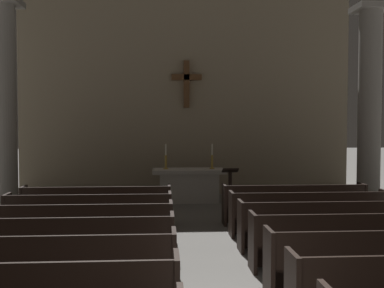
{
  "coord_description": "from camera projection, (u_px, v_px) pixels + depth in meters",
  "views": [
    {
      "loc": [
        -0.8,
        -3.89,
        2.39
      ],
      "look_at": [
        0.0,
        8.58,
        1.83
      ],
      "focal_mm": 43.22,
      "sensor_mm": 36.0,
      "label": 1
    }
  ],
  "objects": [
    {
      "name": "altar",
      "position": [
        189.0,
        184.0,
        13.98
      ],
      "size": [
        2.2,
        0.9,
        1.01
      ],
      "color": "#BCB7AD",
      "rests_on": "ground"
    },
    {
      "name": "pew_left_row_6",
      "position": [
        89.0,
        216.0,
        9.52
      ],
      "size": [
        3.39,
        0.5,
        0.95
      ],
      "color": "black",
      "rests_on": "ground"
    },
    {
      "name": "pew_left_row_7",
      "position": [
        97.0,
        206.0,
        10.66
      ],
      "size": [
        3.39,
        0.5,
        0.95
      ],
      "color": "black",
      "rests_on": "ground"
    },
    {
      "name": "column_left_second",
      "position": [
        5.0,
        110.0,
        12.28
      ],
      "size": [
        0.94,
        0.94,
        5.67
      ],
      "color": "gray",
      "rests_on": "ground"
    },
    {
      "name": "pew_left_row_4",
      "position": [
        66.0,
        245.0,
        7.24
      ],
      "size": [
        3.39,
        0.5,
        0.95
      ],
      "color": "black",
      "rests_on": "ground"
    },
    {
      "name": "pew_right_row_5",
      "position": [
        329.0,
        225.0,
        8.68
      ],
      "size": [
        3.39,
        0.5,
        0.95
      ],
      "color": "black",
      "rests_on": "ground"
    },
    {
      "name": "pew_right_row_4",
      "position": [
        354.0,
        240.0,
        7.54
      ],
      "size": [
        3.39,
        0.5,
        0.95
      ],
      "color": "black",
      "rests_on": "ground"
    },
    {
      "name": "pew_right_row_7",
      "position": [
        294.0,
        204.0,
        10.95
      ],
      "size": [
        3.39,
        0.5,
        0.95
      ],
      "color": "black",
      "rests_on": "ground"
    },
    {
      "name": "pew_left_row_3",
      "position": [
        48.0,
        268.0,
        6.11
      ],
      "size": [
        3.39,
        0.5,
        0.95
      ],
      "color": "black",
      "rests_on": "ground"
    },
    {
      "name": "apse_with_cross",
      "position": [
        186.0,
        95.0,
        15.47
      ],
      "size": [
        10.99,
        0.44,
        6.68
      ],
      "color": "gray",
      "rests_on": "ground"
    },
    {
      "name": "pew_right_row_6",
      "position": [
        309.0,
        213.0,
        9.82
      ],
      "size": [
        3.39,
        0.5,
        0.95
      ],
      "color": "black",
      "rests_on": "ground"
    },
    {
      "name": "column_right_second",
      "position": [
        369.0,
        110.0,
        12.92
      ],
      "size": [
        0.94,
        0.94,
        5.67
      ],
      "color": "gray",
      "rests_on": "ground"
    },
    {
      "name": "lectern",
      "position": [
        230.0,
        189.0,
        12.85
      ],
      "size": [
        0.44,
        0.36,
        1.15
      ],
      "color": "black",
      "rests_on": "ground"
    },
    {
      "name": "pew_left_row_5",
      "position": [
        79.0,
        228.0,
        8.38
      ],
      "size": [
        3.39,
        0.5,
        0.95
      ],
      "color": "black",
      "rests_on": "ground"
    },
    {
      "name": "candlestick_right",
      "position": [
        212.0,
        161.0,
        13.99
      ],
      "size": [
        0.16,
        0.16,
        0.75
      ],
      "color": "#B79338",
      "rests_on": "altar"
    },
    {
      "name": "candlestick_left",
      "position": [
        166.0,
        161.0,
        13.9
      ],
      "size": [
        0.16,
        0.16,
        0.75
      ],
      "color": "#B79338",
      "rests_on": "altar"
    }
  ]
}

